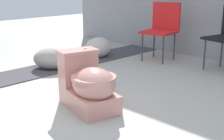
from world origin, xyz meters
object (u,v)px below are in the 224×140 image
at_px(toilet, 89,85).
at_px(boulder_near, 98,47).
at_px(boulder_far, 51,59).
at_px(folding_chair_left, 162,25).

relative_size(toilet, boulder_near, 1.64).
distance_m(boulder_near, boulder_far, 0.88).
height_order(toilet, boulder_far, toilet).
distance_m(toilet, boulder_near, 2.02).
bearing_deg(boulder_near, boulder_far, -88.46).
bearing_deg(toilet, boulder_near, 148.74).
bearing_deg(boulder_far, folding_chair_left, 63.30).
distance_m(toilet, boulder_far, 1.50).
height_order(folding_chair_left, boulder_near, folding_chair_left).
bearing_deg(toilet, folding_chair_left, 122.26).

